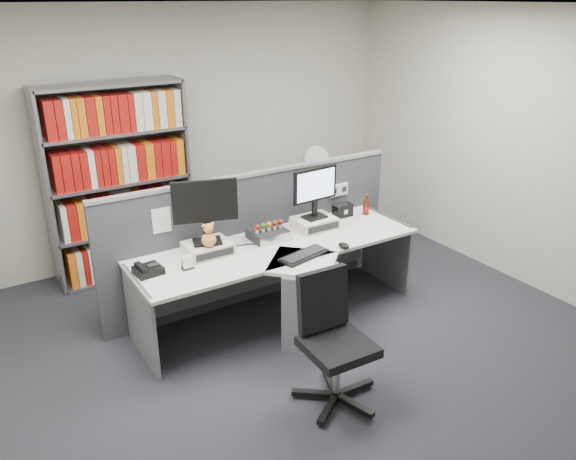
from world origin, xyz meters
TOP-DOWN VIEW (x-y plane):
  - ground at (0.00, 0.00)m, footprint 5.50×5.50m
  - room_shell at (0.00, 0.00)m, footprint 5.04×5.54m
  - partition at (0.00, 1.25)m, footprint 3.00×0.08m
  - desk at (0.00, 0.60)m, footprint 2.60×1.20m
  - monitor_riser_left at (-0.60, 0.98)m, footprint 0.38×0.31m
  - monitor_riser_right at (0.50, 0.98)m, footprint 0.38×0.31m
  - monitor_left at (-0.60, 0.98)m, footprint 0.53×0.23m
  - monitor_right at (0.50, 0.98)m, footprint 0.48×0.17m
  - desktop_pc at (-0.00, 0.98)m, footprint 0.32×0.29m
  - figurines at (-0.00, 0.97)m, footprint 0.29×0.05m
  - keyboard at (0.06, 0.49)m, footprint 0.48×0.26m
  - mouse at (0.45, 0.45)m, footprint 0.08×0.12m
  - desk_phone at (-1.16, 0.88)m, footprint 0.22×0.21m
  - desk_calendar at (-0.86, 0.79)m, footprint 0.09×0.07m
  - plush_toy at (-0.62, 0.90)m, footprint 0.12×0.12m
  - speaker at (0.90, 1.07)m, footprint 0.19×0.11m
  - cola_bottle at (1.14, 0.99)m, footprint 0.07×0.07m
  - shelving_unit at (-0.90, 2.44)m, footprint 1.41×0.40m
  - filing_cabinet at (1.20, 1.99)m, footprint 0.45×0.61m
  - desk_fan at (1.20, 1.99)m, footprint 0.30×0.18m
  - office_chair at (-0.26, -0.35)m, footprint 0.61×0.64m

SIDE VIEW (x-z plane):
  - ground at x=0.00m, z-range 0.00..0.00m
  - filing_cabinet at x=1.20m, z-range 0.00..0.70m
  - desk at x=0.00m, z-range 0.10..0.82m
  - office_chair at x=-0.26m, z-range 0.03..0.99m
  - partition at x=0.00m, z-range 0.01..1.29m
  - keyboard at x=0.06m, z-range 0.72..0.75m
  - mouse at x=0.45m, z-range 0.72..0.77m
  - desk_phone at x=-1.16m, z-range 0.71..0.80m
  - desktop_pc at x=0.00m, z-range 0.72..0.80m
  - desk_calendar at x=-0.86m, z-range 0.71..0.82m
  - monitor_riser_left at x=-0.60m, z-range 0.72..0.82m
  - monitor_riser_right at x=0.50m, z-range 0.72..0.82m
  - speaker at x=0.90m, z-range 0.72..0.85m
  - cola_bottle at x=1.14m, z-range 0.69..0.91m
  - figurines at x=0.00m, z-range 0.81..0.90m
  - plush_toy at x=-0.62m, z-range 0.80..1.01m
  - shelving_unit at x=-0.90m, z-range -0.02..1.98m
  - desk_fan at x=1.20m, z-range 0.76..1.26m
  - monitor_right at x=0.50m, z-range 0.87..1.35m
  - monitor_left at x=-0.60m, z-range 0.87..1.42m
  - room_shell at x=0.00m, z-range 0.43..3.15m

